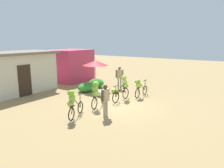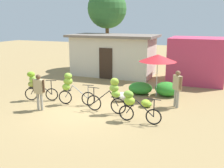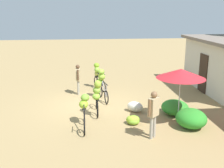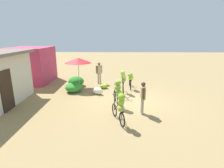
{
  "view_description": "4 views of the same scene",
  "coord_description": "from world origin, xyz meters",
  "px_view_note": "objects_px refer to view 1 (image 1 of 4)",
  "views": [
    {
      "loc": [
        -9.58,
        -6.24,
        3.58
      ],
      "look_at": [
        0.85,
        0.75,
        0.96
      ],
      "focal_mm": 34.48,
      "sensor_mm": 36.0,
      "label": 1
    },
    {
      "loc": [
        4.9,
        -9.05,
        3.73
      ],
      "look_at": [
        0.78,
        1.26,
        0.94
      ],
      "focal_mm": 41.04,
      "sensor_mm": 36.0,
      "label": 2
    },
    {
      "loc": [
        11.77,
        -0.38,
        4.15
      ],
      "look_at": [
        0.5,
        0.86,
        1.1
      ],
      "focal_mm": 43.65,
      "sensor_mm": 36.0,
      "label": 3
    },
    {
      "loc": [
        -9.44,
        0.58,
        3.57
      ],
      "look_at": [
        0.29,
        0.84,
        0.88
      ],
      "focal_mm": 28.23,
      "sensor_mm": 36.0,
      "label": 4
    }
  ],
  "objects_px": {
    "shop_pink": "(71,65)",
    "produce_sack": "(100,93)",
    "bicycle_leftmost": "(73,102)",
    "market_umbrella": "(95,63)",
    "banana_pile_on_ground": "(115,91)",
    "person_bystander": "(105,97)",
    "bicycle_near_pile": "(97,92)",
    "bicycle_by_shop": "(139,86)",
    "building_low": "(12,73)",
    "person_vendor": "(120,75)",
    "bicycle_center_loaded": "(123,86)"
  },
  "relations": [
    {
      "from": "bicycle_by_shop",
      "to": "person_bystander",
      "type": "bearing_deg",
      "value": -176.24
    },
    {
      "from": "building_low",
      "to": "shop_pink",
      "type": "relative_size",
      "value": 1.84
    },
    {
      "from": "bicycle_by_shop",
      "to": "person_vendor",
      "type": "relative_size",
      "value": 1.01
    },
    {
      "from": "building_low",
      "to": "bicycle_leftmost",
      "type": "xyz_separation_m",
      "value": [
        -1.31,
        -6.77,
        -0.6
      ]
    },
    {
      "from": "building_low",
      "to": "produce_sack",
      "type": "xyz_separation_m",
      "value": [
        2.53,
        -5.42,
        -1.19
      ]
    },
    {
      "from": "person_bystander",
      "to": "market_umbrella",
      "type": "bearing_deg",
      "value": 42.68
    },
    {
      "from": "market_umbrella",
      "to": "building_low",
      "type": "bearing_deg",
      "value": 134.11
    },
    {
      "from": "shop_pink",
      "to": "bicycle_near_pile",
      "type": "xyz_separation_m",
      "value": [
        -4.9,
        -6.66,
        -0.49
      ]
    },
    {
      "from": "bicycle_center_loaded",
      "to": "bicycle_by_shop",
      "type": "relative_size",
      "value": 1.07
    },
    {
      "from": "bicycle_leftmost",
      "to": "person_vendor",
      "type": "bearing_deg",
      "value": 12.97
    },
    {
      "from": "bicycle_center_loaded",
      "to": "banana_pile_on_ground",
      "type": "bearing_deg",
      "value": 49.03
    },
    {
      "from": "shop_pink",
      "to": "bicycle_leftmost",
      "type": "relative_size",
      "value": 2.08
    },
    {
      "from": "bicycle_near_pile",
      "to": "bicycle_center_loaded",
      "type": "distance_m",
      "value": 2.18
    },
    {
      "from": "bicycle_center_loaded",
      "to": "building_low",
      "type": "bearing_deg",
      "value": 110.98
    },
    {
      "from": "bicycle_by_shop",
      "to": "person_bystander",
      "type": "relative_size",
      "value": 1.07
    },
    {
      "from": "person_vendor",
      "to": "person_bystander",
      "type": "relative_size",
      "value": 1.06
    },
    {
      "from": "person_bystander",
      "to": "produce_sack",
      "type": "bearing_deg",
      "value": 40.88
    },
    {
      "from": "shop_pink",
      "to": "bicycle_near_pile",
      "type": "distance_m",
      "value": 8.29
    },
    {
      "from": "banana_pile_on_ground",
      "to": "building_low",
      "type": "bearing_deg",
      "value": 123.58
    },
    {
      "from": "building_low",
      "to": "shop_pink",
      "type": "distance_m",
      "value": 5.46
    },
    {
      "from": "banana_pile_on_ground",
      "to": "person_bystander",
      "type": "bearing_deg",
      "value": -152.98
    },
    {
      "from": "market_umbrella",
      "to": "bicycle_center_loaded",
      "type": "relative_size",
      "value": 1.2
    },
    {
      "from": "person_bystander",
      "to": "shop_pink",
      "type": "bearing_deg",
      "value": 53.81
    },
    {
      "from": "market_umbrella",
      "to": "banana_pile_on_ground",
      "type": "height_order",
      "value": "market_umbrella"
    },
    {
      "from": "person_vendor",
      "to": "person_bystander",
      "type": "xyz_separation_m",
      "value": [
        -5.31,
        -2.53,
        -0.06
      ]
    },
    {
      "from": "bicycle_by_shop",
      "to": "banana_pile_on_ground",
      "type": "relative_size",
      "value": 2.59
    },
    {
      "from": "market_umbrella",
      "to": "bicycle_near_pile",
      "type": "height_order",
      "value": "market_umbrella"
    },
    {
      "from": "bicycle_leftmost",
      "to": "person_vendor",
      "type": "height_order",
      "value": "person_vendor"
    },
    {
      "from": "shop_pink",
      "to": "building_low",
      "type": "bearing_deg",
      "value": 179.77
    },
    {
      "from": "building_low",
      "to": "person_bystander",
      "type": "height_order",
      "value": "building_low"
    },
    {
      "from": "bicycle_near_pile",
      "to": "banana_pile_on_ground",
      "type": "distance_m",
      "value": 3.47
    },
    {
      "from": "person_vendor",
      "to": "shop_pink",
      "type": "bearing_deg",
      "value": 85.6
    },
    {
      "from": "market_umbrella",
      "to": "banana_pile_on_ground",
      "type": "bearing_deg",
      "value": -92.23
    },
    {
      "from": "bicycle_near_pile",
      "to": "bicycle_center_loaded",
      "type": "relative_size",
      "value": 0.96
    },
    {
      "from": "bicycle_near_pile",
      "to": "bicycle_by_shop",
      "type": "height_order",
      "value": "bicycle_near_pile"
    },
    {
      "from": "bicycle_near_pile",
      "to": "person_vendor",
      "type": "relative_size",
      "value": 1.04
    },
    {
      "from": "shop_pink",
      "to": "produce_sack",
      "type": "distance_m",
      "value": 6.24
    },
    {
      "from": "bicycle_near_pile",
      "to": "produce_sack",
      "type": "bearing_deg",
      "value": 32.66
    },
    {
      "from": "bicycle_leftmost",
      "to": "bicycle_center_loaded",
      "type": "xyz_separation_m",
      "value": [
        4.01,
        -0.27,
        0.03
      ]
    },
    {
      "from": "bicycle_center_loaded",
      "to": "person_vendor",
      "type": "height_order",
      "value": "person_vendor"
    },
    {
      "from": "bicycle_by_shop",
      "to": "banana_pile_on_ground",
      "type": "bearing_deg",
      "value": 87.85
    },
    {
      "from": "shop_pink",
      "to": "bicycle_leftmost",
      "type": "xyz_separation_m",
      "value": [
        -6.76,
        -6.75,
        -0.54
      ]
    },
    {
      "from": "market_umbrella",
      "to": "produce_sack",
      "type": "relative_size",
      "value": 3.02
    },
    {
      "from": "shop_pink",
      "to": "person_vendor",
      "type": "relative_size",
      "value": 1.95
    },
    {
      "from": "produce_sack",
      "to": "person_bystander",
      "type": "bearing_deg",
      "value": -139.12
    },
    {
      "from": "bicycle_center_loaded",
      "to": "person_bystander",
      "type": "relative_size",
      "value": 1.14
    },
    {
      "from": "market_umbrella",
      "to": "bicycle_near_pile",
      "type": "bearing_deg",
      "value": -141.25
    },
    {
      "from": "bicycle_near_pile",
      "to": "bicycle_by_shop",
      "type": "xyz_separation_m",
      "value": [
        3.2,
        -0.88,
        -0.15
      ]
    },
    {
      "from": "bicycle_center_loaded",
      "to": "person_bystander",
      "type": "distance_m",
      "value": 3.06
    },
    {
      "from": "produce_sack",
      "to": "building_low",
      "type": "bearing_deg",
      "value": 115.05
    }
  ]
}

